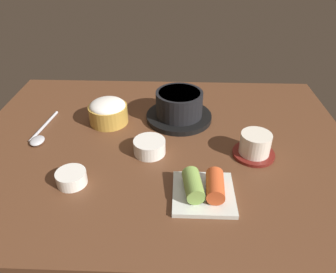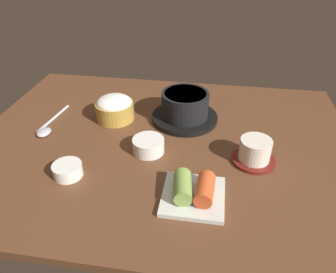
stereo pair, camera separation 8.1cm
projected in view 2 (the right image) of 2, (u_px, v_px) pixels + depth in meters
dining_table at (162, 144)px, 84.91cm from camera, size 100.00×76.00×2.00cm
stone_pot at (185, 108)px, 91.32cm from camera, size 18.96×18.96×8.56cm
rice_bowl at (115, 108)px, 92.02cm from camera, size 10.90×10.90×7.14cm
tea_cup_with_saucer at (255, 152)px, 75.65cm from camera, size 10.32×10.32×6.12cm
banchan_cup_center at (148, 145)px, 79.53cm from camera, size 7.91×7.91×3.63cm
kimchi_plate at (193, 191)px, 65.94cm from camera, size 12.91×12.91×4.76cm
side_bowl_near at (68, 170)px, 72.11cm from camera, size 6.64×6.64×3.00cm
spoon at (47, 128)px, 88.79cm from camera, size 4.25×17.90×1.35cm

